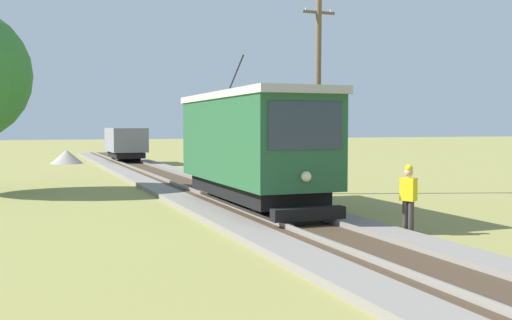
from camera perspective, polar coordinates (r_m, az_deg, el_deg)
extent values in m
cube|color=#235633|center=(19.42, -0.41, 1.86)|extent=(2.50, 8.00, 2.60)
cube|color=#B2ADA3|center=(19.44, -0.41, 6.02)|extent=(2.60, 8.32, 0.22)
cube|color=black|center=(19.52, -0.41, -2.78)|extent=(2.10, 7.04, 0.44)
cube|color=#2D3842|center=(15.71, 4.69, 3.25)|extent=(2.10, 0.03, 1.25)
cube|color=#2D3842|center=(19.89, 3.01, 2.94)|extent=(0.02, 6.72, 1.04)
sphere|color=#F4EAB2|center=(15.72, 4.74, -1.56)|extent=(0.28, 0.28, 0.28)
cylinder|color=black|center=(21.00, -1.94, 8.02)|extent=(0.05, 1.67, 1.19)
cube|color=black|center=(15.70, 4.94, -5.05)|extent=(2.00, 0.36, 0.32)
cylinder|color=black|center=(17.45, 2.15, -3.49)|extent=(1.54, 0.80, 0.80)
cylinder|color=black|center=(21.62, -2.47, -2.20)|extent=(1.54, 0.80, 0.80)
cube|color=slate|center=(45.14, -12.14, 1.88)|extent=(2.40, 5.20, 1.70)
cube|color=black|center=(45.18, -12.13, 0.51)|extent=(2.02, 4.78, 0.38)
cylinder|color=black|center=(43.64, -11.82, 0.42)|extent=(1.54, 0.76, 0.76)
cylinder|color=black|center=(46.72, -12.41, 0.59)|extent=(1.54, 0.76, 0.76)
cylinder|color=brown|center=(24.68, 5.85, 6.41)|extent=(0.24, 0.29, 8.29)
cube|color=brown|center=(25.06, 5.89, 13.62)|extent=(1.40, 0.10, 0.10)
cylinder|color=silver|center=(24.84, 4.73, 13.96)|extent=(0.08, 0.08, 0.10)
cylinder|color=silver|center=(25.33, 7.04, 13.74)|extent=(0.08, 0.08, 0.10)
cone|color=#9E998E|center=(46.82, -17.36, 0.30)|extent=(2.39, 2.39, 1.03)
cylinder|color=#38332D|center=(15.98, 13.85, -5.25)|extent=(0.15, 0.15, 0.86)
cylinder|color=#38332D|center=(15.90, 14.35, -5.29)|extent=(0.15, 0.15, 0.86)
cube|color=yellow|center=(15.85, 14.13, -2.69)|extent=(0.39, 0.45, 0.58)
sphere|color=tan|center=(15.81, 14.15, -1.14)|extent=(0.22, 0.22, 0.22)
sphere|color=yellow|center=(15.81, 14.16, -0.78)|extent=(0.21, 0.21, 0.21)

